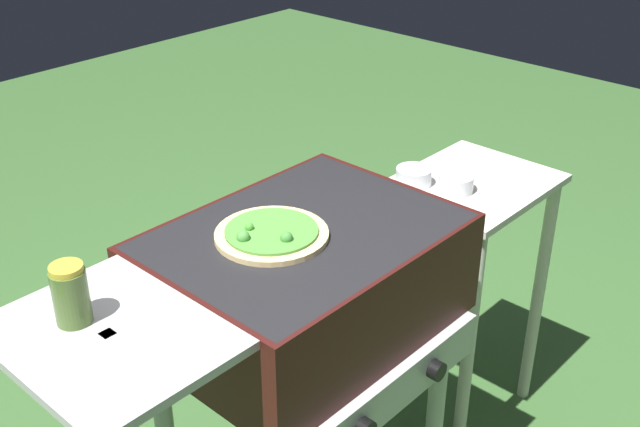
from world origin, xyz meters
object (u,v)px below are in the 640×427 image
at_px(grill, 301,291).
at_px(prep_table, 465,253).
at_px(pizza_veggie, 271,234).
at_px(sauce_jar, 71,294).
at_px(topping_bowl_far, 455,184).
at_px(topping_bowl_near, 414,177).

bearing_deg(grill, prep_table, 0.37).
bearing_deg(pizza_veggie, sauce_jar, 174.33).
bearing_deg(topping_bowl_far, prep_table, -1.58).
height_order(prep_table, topping_bowl_near, topping_bowl_near).
height_order(sauce_jar, topping_bowl_far, sauce_jar).
distance_m(pizza_veggie, topping_bowl_near, 0.62).
bearing_deg(topping_bowl_far, sauce_jar, 176.36).
distance_m(grill, topping_bowl_near, 0.56).
bearing_deg(topping_bowl_far, topping_bowl_near, 111.39).
xyz_separation_m(prep_table, topping_bowl_near, (-0.12, 0.11, 0.25)).
relative_size(pizza_veggie, topping_bowl_near, 2.46).
xyz_separation_m(sauce_jar, topping_bowl_far, (1.07, -0.07, -0.16)).
height_order(topping_bowl_near, topping_bowl_far, same).
bearing_deg(topping_bowl_near, topping_bowl_far, -68.61).
relative_size(pizza_veggie, prep_table, 0.30).
xyz_separation_m(pizza_veggie, prep_table, (0.73, -0.03, -0.36)).
relative_size(pizza_veggie, sauce_jar, 2.09).
relative_size(sauce_jar, topping_bowl_far, 1.22).
xyz_separation_m(pizza_veggie, topping_bowl_far, (0.64, -0.03, -0.11)).
distance_m(sauce_jar, prep_table, 1.23).
xyz_separation_m(grill, sauce_jar, (-0.48, 0.07, 0.20)).
distance_m(topping_bowl_near, topping_bowl_far, 0.11).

